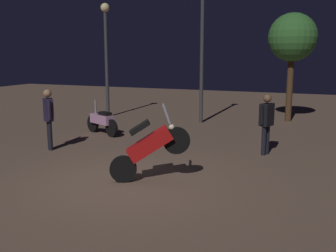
# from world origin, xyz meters

# --- Properties ---
(ground_plane) EXTENTS (40.00, 40.00, 0.00)m
(ground_plane) POSITION_xyz_m (0.00, 0.00, 0.00)
(ground_plane) COLOR brown
(motorcycle_red_foreground) EXTENTS (1.53, 0.83, 1.63)m
(motorcycle_red_foreground) POSITION_xyz_m (0.42, 0.21, 0.74)
(motorcycle_red_foreground) COLOR black
(motorcycle_red_foreground) RESTS_ON ground_plane
(motorcycle_pink_parked_left) EXTENTS (1.54, 0.80, 1.11)m
(motorcycle_pink_parked_left) POSITION_xyz_m (-3.02, 3.99, 0.44)
(motorcycle_pink_parked_left) COLOR black
(motorcycle_pink_parked_left) RESTS_ON ground_plane
(person_rider_beside) EXTENTS (0.53, 0.53, 1.67)m
(person_rider_beside) POSITION_xyz_m (-3.26, 1.67, 0.99)
(person_rider_beside) COLOR black
(person_rider_beside) RESTS_ON ground_plane
(person_bystander_far) EXTENTS (0.36, 0.64, 1.59)m
(person_bystander_far) POSITION_xyz_m (2.31, 3.34, 0.94)
(person_bystander_far) COLOR black
(person_bystander_far) RESTS_ON ground_plane
(streetlamp_near) EXTENTS (0.36, 0.36, 5.62)m
(streetlamp_near) POSITION_xyz_m (-0.68, 7.32, 3.52)
(streetlamp_near) COLOR #38383D
(streetlamp_near) RESTS_ON ground_plane
(streetlamp_far) EXTENTS (0.36, 0.36, 4.57)m
(streetlamp_far) POSITION_xyz_m (-4.70, 7.21, 2.94)
(streetlamp_far) COLOR #38383D
(streetlamp_far) RESTS_ON ground_plane
(tree_left_bg) EXTENTS (1.81, 1.81, 4.11)m
(tree_left_bg) POSITION_xyz_m (2.38, 8.89, 3.16)
(tree_left_bg) COLOR #4C331E
(tree_left_bg) RESTS_ON ground_plane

